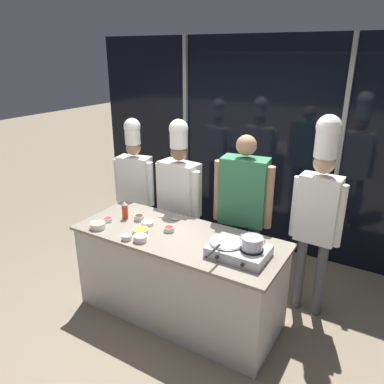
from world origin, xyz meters
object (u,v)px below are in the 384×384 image
object	(u,v)px
portable_stove	(239,251)
prep_bowl_mushrooms	(98,225)
prep_bowl_onion	(140,238)
chef_head	(135,180)
prep_bowl_soy_glaze	(139,217)
person_guest	(243,203)
squeeze_bottle_chili	(125,210)
chef_line	(319,202)
prep_bowl_rice	(148,223)
prep_bowl_carrots	(141,230)
prep_bowl_noodles	(126,237)
stock_pot	(252,243)
frying_pan	(227,240)
prep_bowl_chili_flakes	(108,219)
serving_spoon_slotted	(172,219)
prep_bowl_bell_pepper	(169,229)
chef_sous	(179,190)

from	to	relation	value
portable_stove	prep_bowl_mushrooms	size ratio (longest dim) A/B	3.24
prep_bowl_onion	chef_head	world-z (taller)	chef_head
prep_bowl_soy_glaze	person_guest	distance (m)	1.07
squeeze_bottle_chili	prep_bowl_soy_glaze	bearing A→B (deg)	16.91
squeeze_bottle_chili	chef_line	world-z (taller)	chef_line
prep_bowl_rice	prep_bowl_mushrooms	xyz separation A→B (m)	(-0.36, -0.31, 0.01)
prep_bowl_carrots	prep_bowl_mushrooms	distance (m)	0.44
prep_bowl_noodles	chef_line	xyz separation A→B (m)	(1.44, 1.03, 0.29)
stock_pot	chef_head	size ratio (longest dim) A/B	0.12
frying_pan	prep_bowl_chili_flakes	world-z (taller)	frying_pan
prep_bowl_mushrooms	person_guest	bearing A→B (deg)	40.04
prep_bowl_noodles	chef_line	size ratio (longest dim) A/B	0.05
stock_pot	prep_bowl_chili_flakes	size ratio (longest dim) A/B	2.21
prep_bowl_chili_flakes	serving_spoon_slotted	world-z (taller)	prep_bowl_chili_flakes
portable_stove	squeeze_bottle_chili	size ratio (longest dim) A/B	2.53
serving_spoon_slotted	prep_bowl_carrots	bearing A→B (deg)	-102.22
prep_bowl_chili_flakes	serving_spoon_slotted	distance (m)	0.65
squeeze_bottle_chili	chef_line	bearing A→B (deg)	21.32
frying_pan	prep_bowl_bell_pepper	distance (m)	0.66
prep_bowl_onion	serving_spoon_slotted	distance (m)	0.53
stock_pot	prep_bowl_bell_pepper	xyz separation A→B (m)	(-0.88, 0.08, -0.13)
prep_bowl_chili_flakes	prep_bowl_carrots	bearing A→B (deg)	-3.76
prep_bowl_mushrooms	prep_bowl_bell_pepper	bearing A→B (deg)	25.83
portable_stove	person_guest	bearing A→B (deg)	111.41
prep_bowl_onion	chef_head	xyz separation A→B (m)	(-0.87, 1.00, 0.11)
frying_pan	prep_bowl_rice	size ratio (longest dim) A/B	4.22
chef_sous	chef_line	distance (m)	1.50
frying_pan	prep_bowl_soy_glaze	bearing A→B (deg)	172.66
prep_bowl_bell_pepper	prep_bowl_noodles	distance (m)	0.41
chef_sous	chef_line	xyz separation A→B (m)	(1.49, 0.07, 0.15)
prep_bowl_chili_flakes	stock_pot	bearing A→B (deg)	2.13
stock_pot	prep_bowl_bell_pepper	distance (m)	0.89
prep_bowl_carrots	chef_sous	distance (m)	0.80
stock_pot	prep_bowl_onion	distance (m)	1.02
prep_bowl_rice	prep_bowl_noodles	bearing A→B (deg)	-85.67
prep_bowl_noodles	chef_sous	distance (m)	0.97
prep_bowl_rice	chef_line	world-z (taller)	chef_line
stock_pot	prep_bowl_soy_glaze	bearing A→B (deg)	174.12
prep_bowl_bell_pepper	prep_bowl_onion	bearing A→B (deg)	-110.73
frying_pan	person_guest	distance (m)	0.73
squeeze_bottle_chili	prep_bowl_rice	size ratio (longest dim) A/B	1.58
prep_bowl_soy_glaze	prep_bowl_mushrooms	distance (m)	0.42
portable_stove	prep_bowl_noodles	world-z (taller)	portable_stove
squeeze_bottle_chili	prep_bowl_soy_glaze	size ratio (longest dim) A/B	1.89
prep_bowl_chili_flakes	chef_head	xyz separation A→B (m)	(-0.33, 0.84, 0.12)
prep_bowl_carrots	chef_line	world-z (taller)	chef_line
stock_pot	prep_bowl_onion	xyz separation A→B (m)	(-0.99, -0.22, -0.13)
squeeze_bottle_chili	chef_line	xyz separation A→B (m)	(1.76, 0.69, 0.22)
portable_stove	person_guest	distance (m)	0.77
prep_bowl_bell_pepper	prep_bowl_rice	distance (m)	0.26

